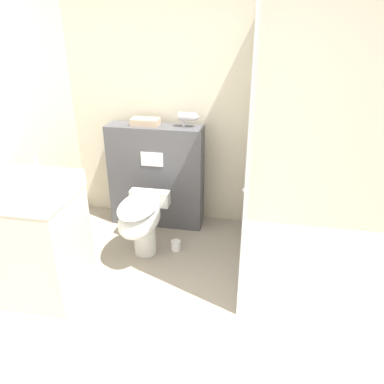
{
  "coord_description": "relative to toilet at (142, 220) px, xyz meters",
  "views": [
    {
      "loc": [
        0.54,
        -1.54,
        2.02
      ],
      "look_at": [
        0.02,
        1.23,
        0.69
      ],
      "focal_mm": 35.0,
      "sensor_mm": 36.0,
      "label": 1
    }
  ],
  "objects": [
    {
      "name": "spare_toilet_roll",
      "position": [
        0.27,
        0.15,
        -0.33
      ],
      "size": [
        0.09,
        0.09,
        0.09
      ],
      "color": "white",
      "rests_on": "ground_plane"
    },
    {
      "name": "sink_vanity",
      "position": [
        -0.62,
        -0.61,
        0.11
      ],
      "size": [
        0.61,
        0.57,
        1.11
      ],
      "color": "beige",
      "rests_on": "ground_plane"
    },
    {
      "name": "folded_towel",
      "position": [
        -0.12,
        0.65,
        0.71
      ],
      "size": [
        0.27,
        0.16,
        0.07
      ],
      "color": "tan",
      "rests_on": "partition_panel"
    },
    {
      "name": "wall_back",
      "position": [
        0.43,
        0.86,
        0.87
      ],
      "size": [
        8.0,
        0.06,
        2.5
      ],
      "color": "beige",
      "rests_on": "ground_plane"
    },
    {
      "name": "shower_glass",
      "position": [
        0.91,
        0.11,
        0.67
      ],
      "size": [
        0.04,
        1.44,
        2.11
      ],
      "color": "silver",
      "rests_on": "ground_plane"
    },
    {
      "name": "ground_plane",
      "position": [
        0.43,
        -1.22,
        -0.38
      ],
      "size": [
        12.0,
        12.0,
        0.0
      ],
      "primitive_type": "plane",
      "color": "#9E9384"
    },
    {
      "name": "partition_panel",
      "position": [
        -0.03,
        0.63,
        0.15
      ],
      "size": [
        0.95,
        0.25,
        1.06
      ],
      "color": "#4C4C51",
      "rests_on": "ground_plane"
    },
    {
      "name": "hair_drier",
      "position": [
        0.3,
        0.66,
        0.77
      ],
      "size": [
        0.2,
        0.08,
        0.14
      ],
      "color": "#B7B7BC",
      "rests_on": "partition_panel"
    },
    {
      "name": "toilet",
      "position": [
        0.0,
        0.0,
        0.0
      ],
      "size": [
        0.37,
        0.67,
        0.56
      ],
      "color": "white",
      "rests_on": "ground_plane"
    }
  ]
}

